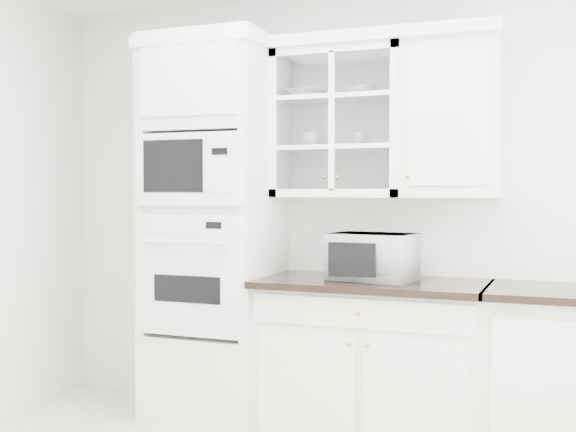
% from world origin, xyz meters
% --- Properties ---
extents(room_shell, '(4.00, 3.50, 2.70)m').
position_xyz_m(room_shell, '(0.00, 0.43, 1.78)').
color(room_shell, white).
rests_on(room_shell, ground).
extents(oven_column, '(0.76, 0.68, 2.40)m').
position_xyz_m(oven_column, '(-0.75, 1.42, 1.20)').
color(oven_column, white).
rests_on(oven_column, ground).
extents(base_cabinet_run, '(1.32, 0.67, 0.92)m').
position_xyz_m(base_cabinet_run, '(0.28, 1.45, 0.46)').
color(base_cabinet_run, white).
rests_on(base_cabinet_run, ground).
extents(extra_base_cabinet, '(0.72, 0.67, 0.92)m').
position_xyz_m(extra_base_cabinet, '(1.28, 1.45, 0.46)').
color(extra_base_cabinet, white).
rests_on(extra_base_cabinet, ground).
extents(upper_cabinet_glass, '(0.80, 0.33, 0.90)m').
position_xyz_m(upper_cabinet_glass, '(0.03, 1.58, 1.85)').
color(upper_cabinet_glass, white).
rests_on(upper_cabinet_glass, room_shell).
extents(upper_cabinet_solid, '(0.55, 0.33, 0.90)m').
position_xyz_m(upper_cabinet_solid, '(0.71, 1.58, 1.85)').
color(upper_cabinet_solid, white).
rests_on(upper_cabinet_solid, room_shell).
extents(crown_molding, '(2.14, 0.38, 0.07)m').
position_xyz_m(crown_molding, '(-0.07, 1.56, 2.33)').
color(crown_molding, white).
rests_on(crown_molding, room_shell).
extents(countertop_microwave, '(0.52, 0.45, 0.27)m').
position_xyz_m(countertop_microwave, '(0.28, 1.43, 1.06)').
color(countertop_microwave, white).
rests_on(countertop_microwave, base_cabinet_run).
extents(bowl_a, '(0.24, 0.24, 0.06)m').
position_xyz_m(bowl_a, '(-0.19, 1.59, 2.04)').
color(bowl_a, white).
rests_on(bowl_a, upper_cabinet_glass).
extents(bowl_b, '(0.21, 0.21, 0.06)m').
position_xyz_m(bowl_b, '(0.15, 1.60, 2.04)').
color(bowl_b, white).
rests_on(bowl_b, upper_cabinet_glass).
extents(cup_a, '(0.12, 0.12, 0.09)m').
position_xyz_m(cup_a, '(-0.16, 1.59, 1.75)').
color(cup_a, white).
rests_on(cup_a, upper_cabinet_glass).
extents(cup_b, '(0.10, 0.10, 0.08)m').
position_xyz_m(cup_b, '(0.14, 1.59, 1.75)').
color(cup_b, white).
rests_on(cup_b, upper_cabinet_glass).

